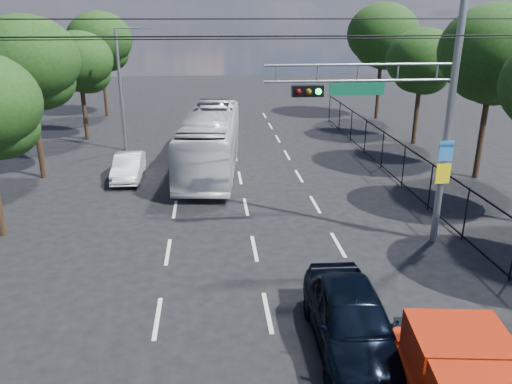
{
  "coord_description": "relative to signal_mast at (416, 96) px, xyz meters",
  "views": [
    {
      "loc": [
        -1.42,
        -7.73,
        7.77
      ],
      "look_at": [
        -0.13,
        6.06,
        2.8
      ],
      "focal_mm": 35.0,
      "sensor_mm": 36.0,
      "label": 1
    }
  ],
  "objects": [
    {
      "name": "lane_markings",
      "position": [
        -5.28,
        6.01,
        -5.24
      ],
      "size": [
        6.12,
        38.0,
        0.01
      ],
      "color": "beige",
      "rests_on": "ground"
    },
    {
      "name": "signal_mast",
      "position": [
        0.0,
        0.0,
        0.0
      ],
      "size": [
        6.43,
        0.39,
        9.5
      ],
      "color": "slate",
      "rests_on": "ground"
    },
    {
      "name": "streetlight_left",
      "position": [
        -11.62,
        14.01,
        -1.3
      ],
      "size": [
        2.09,
        0.22,
        7.08
      ],
      "color": "slate",
      "rests_on": "ground"
    },
    {
      "name": "utility_wires",
      "position": [
        -5.28,
        0.84,
        1.99
      ],
      "size": [
        22.0,
        5.04,
        0.74
      ],
      "color": "black",
      "rests_on": "ground"
    },
    {
      "name": "fence_right",
      "position": [
        2.32,
        4.18,
        -4.21
      ],
      "size": [
        0.06,
        34.03,
        2.0
      ],
      "color": "black",
      "rests_on": "ground"
    },
    {
      "name": "tree_right_c",
      "position": [
        6.53,
        7.03,
        0.49
      ],
      "size": [
        5.1,
        5.1,
        8.29
      ],
      "color": "black",
      "rests_on": "ground"
    },
    {
      "name": "tree_right_d",
      "position": [
        6.13,
        14.03,
        -0.39
      ],
      "size": [
        4.32,
        4.32,
        7.02
      ],
      "color": "black",
      "rests_on": "ground"
    },
    {
      "name": "tree_right_e",
      "position": [
        6.33,
        22.03,
        0.69
      ],
      "size": [
        5.28,
        5.28,
        8.58
      ],
      "color": "black",
      "rests_on": "ground"
    },
    {
      "name": "tree_left_c",
      "position": [
        -15.07,
        9.03,
        0.15
      ],
      "size": [
        4.8,
        4.8,
        7.8
      ],
      "color": "black",
      "rests_on": "ground"
    },
    {
      "name": "tree_left_d",
      "position": [
        -14.67,
        17.03,
        -0.52
      ],
      "size": [
        4.2,
        4.2,
        6.83
      ],
      "color": "black",
      "rests_on": "ground"
    },
    {
      "name": "tree_left_e",
      "position": [
        -14.87,
        25.03,
        0.29
      ],
      "size": [
        4.92,
        4.92,
        7.99
      ],
      "color": "black",
      "rests_on": "ground"
    },
    {
      "name": "navy_hatchback",
      "position": [
        -3.44,
        -5.7,
        -4.44
      ],
      "size": [
        2.03,
        4.77,
        1.61
      ],
      "primitive_type": "imported",
      "rotation": [
        0.0,
        0.0,
        -0.03
      ],
      "color": "black",
      "rests_on": "ground"
    },
    {
      "name": "white_bus",
      "position": [
        -6.69,
        9.68,
        -3.73
      ],
      "size": [
        3.58,
        11.07,
        3.03
      ],
      "primitive_type": "imported",
      "rotation": [
        0.0,
        0.0,
        -0.1
      ],
      "color": "silver",
      "rests_on": "ground"
    },
    {
      "name": "white_van",
      "position": [
        -10.78,
        8.4,
        -4.63
      ],
      "size": [
        1.33,
        3.74,
        1.23
      ],
      "primitive_type": "imported",
      "rotation": [
        0.0,
        0.0,
        0.01
      ],
      "color": "silver",
      "rests_on": "ground"
    }
  ]
}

